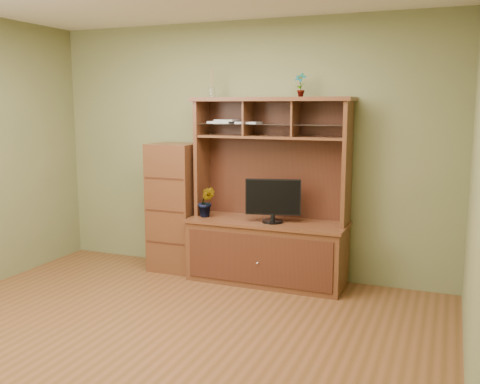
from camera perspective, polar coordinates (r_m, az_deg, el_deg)
The scene contains 8 objects.
room at distance 4.00m, azimuth -9.90°, elevation 2.37°, with size 4.54×4.04×2.74m.
media_hutch at distance 5.54m, azimuth 3.00°, elevation -4.31°, with size 1.66×0.61×1.90m.
monitor at distance 5.37m, azimuth 3.53°, elevation -0.83°, with size 0.55×0.21×0.44m.
orchid_plant at distance 5.65m, azimuth -3.60°, elevation -1.06°, with size 0.18×0.14×0.32m, color #2C561D.
top_plant at distance 5.38m, azimuth 6.46°, elevation 11.30°, with size 0.13×0.08×0.24m, color #316523.
reed_diffuser at distance 5.71m, azimuth -3.02°, elevation 11.27°, with size 0.06×0.06×0.32m.
magazines at distance 5.62m, azimuth -0.89°, elevation 7.50°, with size 0.56×0.21×0.04m.
side_cabinet at distance 5.96m, azimuth -6.97°, elevation -1.62°, with size 0.50×0.46×1.41m.
Camera 1 is at (2.09, -3.38, 1.82)m, focal length 40.00 mm.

